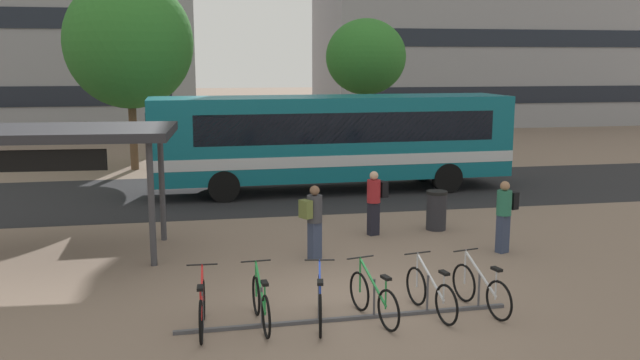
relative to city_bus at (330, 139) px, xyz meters
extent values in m
plane|color=#7A6656|center=(-1.66, -10.73, -1.78)|extent=(200.00, 200.00, 0.00)
cube|color=#232326|center=(-1.66, 0.00, -1.77)|extent=(80.00, 7.20, 0.01)
cube|color=#0F6070|center=(0.06, 0.00, 0.07)|extent=(12.05, 2.81, 2.70)
cube|color=silver|center=(0.06, 0.00, -0.58)|extent=(12.07, 2.83, 0.36)
cube|color=black|center=(-5.39, -0.12, 1.20)|extent=(1.05, 2.32, 0.40)
cube|color=black|center=(-5.92, -0.13, 0.34)|extent=(0.13, 2.19, 1.40)
cube|color=black|center=(0.39, -1.24, 0.48)|extent=(9.84, 0.27, 0.97)
cube|color=black|center=(0.34, 1.25, 0.48)|extent=(9.84, 0.27, 0.97)
cylinder|color=black|center=(-3.63, -1.23, -1.28)|extent=(1.01, 0.32, 1.00)
cylinder|color=black|center=(-3.68, 1.08, -1.28)|extent=(1.01, 0.32, 1.00)
cylinder|color=black|center=(3.81, -1.07, -1.28)|extent=(1.01, 0.32, 1.00)
cylinder|color=black|center=(3.76, 1.24, -1.28)|extent=(1.01, 0.32, 1.00)
cube|color=#47474C|center=(-2.05, -11.50, -1.75)|extent=(5.82, 0.24, 0.06)
cylinder|color=#47474C|center=(-4.48, -11.57, -1.43)|extent=(0.04, 0.04, 0.70)
cylinder|color=#47474C|center=(-3.51, -11.54, -1.43)|extent=(0.04, 0.04, 0.70)
cylinder|color=#47474C|center=(-2.54, -11.51, -1.43)|extent=(0.04, 0.04, 0.70)
cylinder|color=#47474C|center=(-1.57, -11.49, -1.43)|extent=(0.04, 0.04, 0.70)
cylinder|color=#47474C|center=(-0.60, -11.46, -1.43)|extent=(0.04, 0.04, 0.70)
cylinder|color=#47474C|center=(0.37, -11.43, -1.43)|extent=(0.04, 0.04, 0.70)
torus|color=black|center=(-4.45, -11.00, -1.42)|extent=(0.08, 0.71, 0.70)
torus|color=black|center=(-4.51, -12.02, -1.42)|extent=(0.08, 0.71, 0.70)
cube|color=red|center=(-4.48, -11.49, -1.11)|extent=(0.08, 0.92, 0.58)
cylinder|color=red|center=(-4.50, -11.92, -1.16)|extent=(0.03, 0.03, 0.55)
cube|color=black|center=(-4.50, -11.92, -0.90)|extent=(0.11, 0.22, 0.05)
cylinder|color=red|center=(-4.45, -11.02, -1.11)|extent=(0.03, 0.03, 0.65)
cylinder|color=black|center=(-4.45, -11.02, -0.80)|extent=(0.52, 0.06, 0.03)
torus|color=black|center=(-3.55, -10.96, -1.42)|extent=(0.09, 0.71, 0.70)
torus|color=black|center=(-3.48, -11.98, -1.42)|extent=(0.09, 0.71, 0.70)
cube|color=#1E7F38|center=(-3.52, -11.45, -1.11)|extent=(0.09, 0.92, 0.58)
cylinder|color=#1E7F38|center=(-3.49, -11.88, -1.16)|extent=(0.03, 0.03, 0.55)
cube|color=black|center=(-3.49, -11.88, -0.90)|extent=(0.11, 0.23, 0.05)
cylinder|color=#1E7F38|center=(-3.54, -10.98, -1.11)|extent=(0.03, 0.03, 0.65)
cylinder|color=black|center=(-3.54, -10.98, -0.80)|extent=(0.52, 0.06, 0.03)
torus|color=black|center=(-2.45, -11.10, -1.42)|extent=(0.17, 0.70, 0.70)
torus|color=black|center=(-2.63, -12.11, -1.42)|extent=(0.17, 0.70, 0.70)
cube|color=#1E3DB2|center=(-2.54, -11.59, -1.11)|extent=(0.19, 0.91, 0.58)
cylinder|color=#1E3DB2|center=(-2.61, -12.01, -1.16)|extent=(0.03, 0.03, 0.55)
cube|color=black|center=(-2.61, -12.01, -0.90)|extent=(0.14, 0.23, 0.05)
cylinder|color=#1E3DB2|center=(-2.45, -11.12, -1.11)|extent=(0.04, 0.04, 0.65)
cylinder|color=black|center=(-2.45, -11.12, -0.80)|extent=(0.52, 0.12, 0.03)
torus|color=black|center=(-1.73, -11.09, -1.42)|extent=(0.21, 0.69, 0.70)
torus|color=black|center=(-1.49, -12.08, -1.42)|extent=(0.21, 0.69, 0.70)
cube|color=#1E7F38|center=(-1.61, -11.56, -1.11)|extent=(0.25, 0.90, 0.58)
cylinder|color=#1E7F38|center=(-1.51, -11.98, -1.16)|extent=(0.04, 0.04, 0.55)
cube|color=black|center=(-1.51, -11.98, -0.90)|extent=(0.15, 0.24, 0.05)
cylinder|color=#1E7F38|center=(-1.73, -11.11, -1.11)|extent=(0.04, 0.04, 0.65)
cylinder|color=black|center=(-1.73, -11.11, -0.80)|extent=(0.51, 0.15, 0.03)
torus|color=black|center=(-0.65, -11.01, -1.42)|extent=(0.17, 0.70, 0.70)
torus|color=black|center=(-0.46, -12.01, -1.42)|extent=(0.17, 0.70, 0.70)
cube|color=#B7BABF|center=(-0.56, -11.49, -1.11)|extent=(0.20, 0.91, 0.58)
cylinder|color=#B7BABF|center=(-0.48, -11.91, -1.16)|extent=(0.04, 0.04, 0.55)
cube|color=black|center=(-0.48, -11.91, -0.90)|extent=(0.14, 0.23, 0.05)
cylinder|color=#B7BABF|center=(-0.65, -11.03, -1.11)|extent=(0.04, 0.04, 0.65)
cylinder|color=black|center=(-0.65, -11.03, -0.80)|extent=(0.52, 0.12, 0.03)
torus|color=black|center=(0.27, -10.99, -1.42)|extent=(0.19, 0.70, 0.70)
torus|color=black|center=(0.49, -11.99, -1.42)|extent=(0.19, 0.70, 0.70)
cube|color=#B7BABF|center=(0.37, -11.47, -1.11)|extent=(0.23, 0.91, 0.58)
cylinder|color=#B7BABF|center=(0.47, -11.89, -1.16)|extent=(0.04, 0.04, 0.55)
cube|color=black|center=(0.47, -11.89, -0.90)|extent=(0.14, 0.24, 0.05)
cylinder|color=#B7BABF|center=(0.27, -11.01, -1.11)|extent=(0.04, 0.04, 0.65)
cylinder|color=black|center=(0.27, -11.01, -0.80)|extent=(0.51, 0.14, 0.03)
cylinder|color=#38383D|center=(-5.45, -7.66, -0.42)|extent=(0.15, 0.15, 2.71)
cylinder|color=#38383D|center=(-5.32, -5.54, -0.42)|extent=(0.15, 0.15, 2.71)
cube|color=#28282D|center=(-7.72, -6.46, 1.03)|extent=(5.66, 3.27, 0.20)
cube|color=black|center=(-7.80, -7.67, 0.58)|extent=(3.00, 0.27, 0.44)
cube|color=#2D3851|center=(-1.94, -7.83, -1.35)|extent=(0.33, 0.31, 0.85)
cylinder|color=#333338|center=(-1.94, -7.83, -0.63)|extent=(0.47, 0.47, 0.60)
sphere|color=brown|center=(-1.94, -7.83, -0.22)|extent=(0.22, 0.22, 0.22)
cube|color=#56602D|center=(-2.17, -7.97, -0.60)|extent=(0.30, 0.33, 0.40)
cube|color=black|center=(-0.10, -6.04, -1.35)|extent=(0.31, 0.27, 0.85)
cylinder|color=maroon|center=(-0.10, -6.04, -0.64)|extent=(0.42, 0.42, 0.58)
sphere|color=tan|center=(-0.10, -6.04, -0.24)|extent=(0.22, 0.22, 0.22)
cube|color=black|center=(0.15, -5.97, -0.61)|extent=(0.25, 0.32, 0.40)
cube|color=#2D3851|center=(2.41, -8.14, -1.33)|extent=(0.32, 0.29, 0.89)
cylinder|color=#23664C|center=(2.41, -8.14, -0.60)|extent=(0.45, 0.45, 0.57)
sphere|color=#936B4C|center=(2.41, -8.14, -0.21)|extent=(0.22, 0.22, 0.22)
cube|color=black|center=(2.64, -8.03, -0.58)|extent=(0.28, 0.33, 0.40)
cylinder|color=#232328|center=(1.66, -5.80, -1.30)|extent=(0.52, 0.52, 0.95)
cylinder|color=black|center=(1.66, -5.80, -0.79)|extent=(0.55, 0.55, 0.08)
cylinder|color=brown|center=(3.06, 7.07, -0.21)|extent=(0.32, 0.32, 3.13)
ellipsoid|color=#2D7028|center=(3.06, 7.07, 2.76)|extent=(3.52, 3.52, 3.32)
cylinder|color=brown|center=(-6.89, 5.95, -0.34)|extent=(0.32, 0.32, 2.87)
ellipsoid|color=#2D7028|center=(-6.89, 5.95, 3.30)|extent=(5.04, 5.04, 5.19)
cube|color=black|center=(17.38, 18.91, 0.40)|extent=(22.49, 0.06, 1.10)
cube|color=black|center=(17.38, 18.91, 4.02)|extent=(22.49, 0.06, 1.10)
camera|label=1|loc=(-4.54, -22.15, 2.60)|focal=37.89mm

